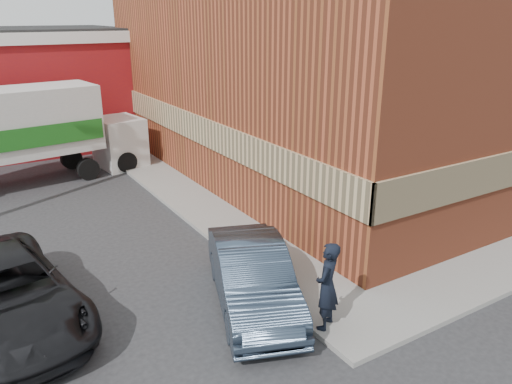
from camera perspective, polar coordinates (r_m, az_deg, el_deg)
ground at (r=11.38m, az=6.72°, el=-13.68°), size 90.00×90.00×0.00m
brick_building at (r=21.93m, az=10.37°, el=15.36°), size 14.25×18.25×9.36m
sidewalk_west at (r=18.70m, az=-8.97°, el=0.19°), size 1.80×18.00×0.12m
man at (r=10.33m, az=8.13°, el=-10.59°), size 0.82×0.75×1.89m
sedan at (r=11.25m, az=-0.40°, el=-9.61°), size 2.98×4.68×1.46m
suv_a at (r=11.77m, az=-26.78°, el=-10.44°), size 3.19×5.67×1.50m
box_truck at (r=20.94m, az=-23.60°, el=6.73°), size 7.63×3.06×3.66m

